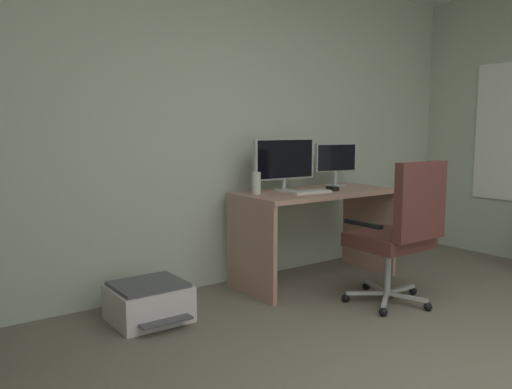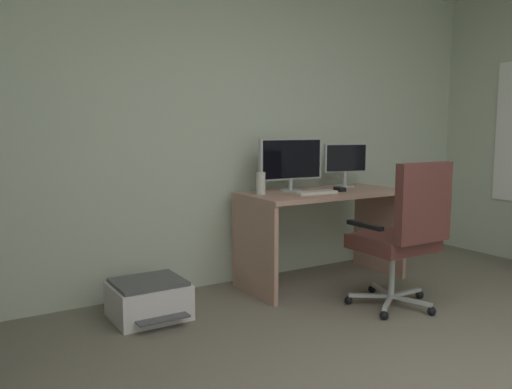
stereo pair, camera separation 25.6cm
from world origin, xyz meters
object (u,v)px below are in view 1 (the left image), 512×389
Objects in this scene: monitor_secondary at (336,160)px; desktop_speaker at (256,183)px; desk at (315,216)px; keyboard at (310,192)px; computer_mouse at (333,189)px; printer at (149,302)px; monitor_main at (284,161)px; office_chair at (401,229)px.

monitor_secondary is 2.34× the size of desktop_speaker.
keyboard is (-0.15, -0.10, 0.22)m from desk.
printer is (-1.61, 0.06, -0.65)m from computer_mouse.
computer_mouse is at bearing -36.94° from desk.
desk is 0.61m from desktop_speaker.
keyboard reaches higher than printer.
monitor_main is 0.56× the size of office_chair.
computer_mouse is 0.59× the size of desktop_speaker.
desk is 0.82m from office_chair.
monitor_main is 0.58m from monitor_secondary.
keyboard is at bearing 106.08° from office_chair.
desk is at bearing 93.98° from office_chair.
monitor_main reaches higher than keyboard.
printer is (-1.55, 0.79, -0.44)m from office_chair.
desk is at bearing 1.05° from printer.
monitor_main reaches higher than desktop_speaker.
monitor_main is at bearing 8.50° from desktop_speaker.
monitor_secondary is 1.17× the size of keyboard.
keyboard is at bearing -3.07° from printer.
office_chair is (0.59, -0.92, -0.28)m from desktop_speaker.
computer_mouse is at bearing -15.88° from desktop_speaker.
monitor_secondary is 0.61m from keyboard.
keyboard is (0.06, -0.25, -0.24)m from monitor_main.
monitor_main reaches higher than printer.
monitor_secondary is at bearing 0.02° from monitor_main.
keyboard is at bearing -76.32° from monitor_main.
desk is 0.29m from keyboard.
computer_mouse is at bearing 85.74° from office_chair.
monitor_secondary reaches higher than printer.
keyboard is 0.26m from computer_mouse.
monitor_secondary is at bearing 29.41° from keyboard.
desktop_speaker is (-0.32, -0.05, -0.16)m from monitor_main.
computer_mouse is at bearing 7.54° from keyboard.
desktop_speaker reaches higher than keyboard.
printer is at bearing -178.94° from keyboard.
monitor_secondary reaches higher than desktop_speaker.
office_chair is 2.02× the size of printer.
office_chair is (0.21, -0.72, -0.20)m from keyboard.
computer_mouse is 0.77m from office_chair.
desk is 1.55m from printer.
keyboard is 0.33× the size of office_chair.
printer is at bearing -172.61° from desktop_speaker.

